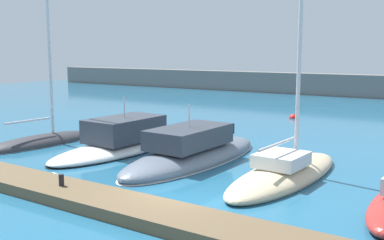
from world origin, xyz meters
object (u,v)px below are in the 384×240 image
motorboat_white_second (123,141)px  sailboat_sand_fourth (285,171)px  dock_bollard (61,180)px  mooring_buoy_red (293,118)px  sailboat_charcoal_nearest (42,141)px  motorboat_slate_third (194,153)px

motorboat_white_second → sailboat_sand_fourth: bearing=-90.9°
sailboat_sand_fourth → dock_bollard: sailboat_sand_fourth is taller
mooring_buoy_red → sailboat_charcoal_nearest: bearing=-115.2°
motorboat_slate_third → dock_bollard: size_ratio=24.28×
sailboat_charcoal_nearest → sailboat_sand_fourth: sailboat_sand_fourth is taller
sailboat_charcoal_nearest → dock_bollard: 10.56m
motorboat_white_second → dock_bollard: bearing=-152.5°
sailboat_sand_fourth → mooring_buoy_red: sailboat_sand_fourth is taller
sailboat_charcoal_nearest → mooring_buoy_red: 20.15m
motorboat_white_second → sailboat_sand_fourth: 9.72m
motorboat_slate_third → mooring_buoy_red: motorboat_slate_third is taller
mooring_buoy_red → motorboat_white_second: bearing=-101.6°
motorboat_white_second → sailboat_sand_fourth: size_ratio=0.64×
motorboat_slate_third → dock_bollard: (-1.07, -7.44, 0.24)m
sailboat_charcoal_nearest → motorboat_slate_third: size_ratio=1.23×
motorboat_slate_third → sailboat_charcoal_nearest: bearing=100.1°
motorboat_white_second → sailboat_sand_fourth: sailboat_sand_fourth is taller
dock_bollard → sailboat_sand_fourth: bearing=48.6°
motorboat_white_second → sailboat_charcoal_nearest: bearing=106.9°
motorboat_white_second → motorboat_slate_third: (4.66, 0.07, -0.09)m
motorboat_slate_third → sailboat_sand_fourth: (5.06, -0.50, -0.04)m
sailboat_charcoal_nearest → motorboat_white_second: 5.30m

